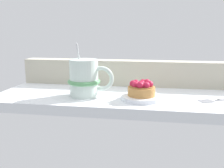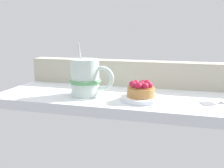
% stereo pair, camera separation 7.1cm
% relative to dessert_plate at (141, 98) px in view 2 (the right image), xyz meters
% --- Properties ---
extents(ground_plane, '(0.80, 0.30, 0.03)m').
position_rel_dessert_plate_xyz_m(ground_plane, '(-0.02, 0.06, -0.02)').
color(ground_plane, silver).
extents(window_rail_back, '(0.78, 0.06, 0.08)m').
position_rel_dessert_plate_xyz_m(window_rail_back, '(-0.02, 0.18, 0.04)').
color(window_rail_back, '#B2AD99').
rests_on(window_rail_back, ground_plane).
extents(dessert_plate, '(0.11, 0.11, 0.01)m').
position_rel_dessert_plate_xyz_m(dessert_plate, '(0.00, 0.00, 0.00)').
color(dessert_plate, silver).
rests_on(dessert_plate, ground_plane).
extents(raspberry_tart, '(0.07, 0.07, 0.04)m').
position_rel_dessert_plate_xyz_m(raspberry_tart, '(-0.00, -0.00, 0.02)').
color(raspberry_tart, '#B77F42').
rests_on(raspberry_tart, dessert_plate).
extents(coffee_mug, '(0.13, 0.09, 0.15)m').
position_rel_dessert_plate_xyz_m(coffee_mug, '(-0.16, 0.01, 0.05)').
color(coffee_mug, silver).
rests_on(coffee_mug, ground_plane).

